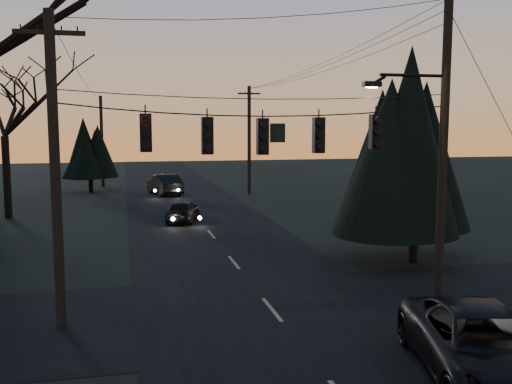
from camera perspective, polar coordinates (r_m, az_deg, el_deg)
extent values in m
cube|color=black|center=(26.89, -3.85, -5.07)|extent=(8.00, 120.00, 0.02)
cube|color=black|center=(17.42, 1.61, -11.70)|extent=(60.00, 7.00, 0.02)
cylinder|color=black|center=(16.47, 0.83, 8.77)|extent=(11.50, 0.04, 0.04)
cylinder|color=black|center=(23.79, 15.45, -4.92)|extent=(0.36, 0.36, 1.60)
cone|color=black|center=(23.35, 15.72, 3.50)|extent=(4.64, 4.64, 6.19)
cylinder|color=black|center=(36.41, -23.65, 1.33)|extent=(0.44, 0.44, 4.84)
cylinder|color=black|center=(48.24, -16.19, 0.91)|extent=(0.36, 0.36, 1.60)
cone|color=black|center=(48.06, -16.29, 3.95)|extent=(3.47, 3.47, 4.34)
imported|color=black|center=(13.55, 21.85, -14.24)|extent=(3.86, 6.08, 1.56)
imported|color=black|center=(32.64, -7.33, -1.87)|extent=(2.50, 4.03, 1.28)
imported|color=black|center=(45.39, -9.16, 0.74)|extent=(2.72, 5.14, 1.61)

